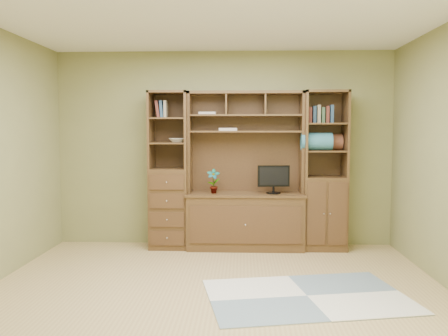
{
  "coord_description": "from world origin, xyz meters",
  "views": [
    {
      "loc": [
        0.26,
        -4.39,
        1.54
      ],
      "look_at": [
        0.03,
        1.2,
        1.1
      ],
      "focal_mm": 38.0,
      "sensor_mm": 36.0,
      "label": 1
    }
  ],
  "objects_px": {
    "center_hutch": "(245,171)",
    "right_tower": "(324,171)",
    "monitor": "(274,174)",
    "left_tower": "(169,170)"
  },
  "relations": [
    {
      "from": "right_tower",
      "to": "monitor",
      "type": "bearing_deg",
      "value": -173.54
    },
    {
      "from": "center_hutch",
      "to": "right_tower",
      "type": "bearing_deg",
      "value": 2.23
    },
    {
      "from": "left_tower",
      "to": "right_tower",
      "type": "bearing_deg",
      "value": 0.0
    },
    {
      "from": "left_tower",
      "to": "right_tower",
      "type": "relative_size",
      "value": 1.0
    },
    {
      "from": "left_tower",
      "to": "right_tower",
      "type": "distance_m",
      "value": 2.02
    },
    {
      "from": "left_tower",
      "to": "right_tower",
      "type": "height_order",
      "value": "same"
    },
    {
      "from": "right_tower",
      "to": "center_hutch",
      "type": "bearing_deg",
      "value": -177.77
    },
    {
      "from": "right_tower",
      "to": "monitor",
      "type": "relative_size",
      "value": 4.06
    },
    {
      "from": "left_tower",
      "to": "monitor",
      "type": "xyz_separation_m",
      "value": [
        1.36,
        -0.07,
        -0.04
      ]
    },
    {
      "from": "center_hutch",
      "to": "monitor",
      "type": "distance_m",
      "value": 0.37
    }
  ]
}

